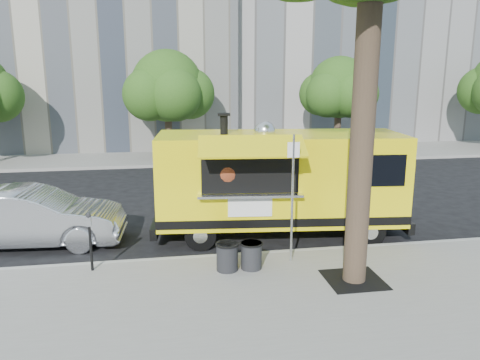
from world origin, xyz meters
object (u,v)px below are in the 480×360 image
Objects in this scene: far_tree_b at (167,86)px; sedan at (32,217)px; food_truck at (279,180)px; trash_bin_left at (227,256)px; sign_post at (292,191)px; far_tree_c at (339,88)px; trash_bin_right at (251,255)px; parking_meter at (90,235)px.

sedan is at bearing -107.91° from far_tree_b.
far_tree_b is at bearing 108.69° from food_truck.
far_tree_b reaches higher than trash_bin_left.
far_tree_b is 14.61m from sign_post.
far_tree_c is 16.39m from trash_bin_right.
sedan is at bearing 149.99° from trash_bin_left.
sedan is 7.63× the size of trash_bin_right.
far_tree_b is 8.69× the size of trash_bin_left.
sign_post is (2.55, -14.25, -1.98)m from far_tree_b.
trash_bin_right is (-7.45, -14.23, -3.24)m from far_tree_c.
food_truck is 6.63m from sedan.
parking_meter is (-11.00, -13.75, -2.74)m from far_tree_c.
far_tree_b is 14.99m from trash_bin_right.
sign_post is at bearing 15.54° from trash_bin_right.
sign_post is 4.64m from parking_meter.
sedan is at bearing 152.62° from trash_bin_right.
trash_bin_left is at bearing -9.10° from parking_meter.
far_tree_b is 1.06× the size of far_tree_c.
far_tree_b reaches higher than trash_bin_right.
trash_bin_left is at bearing -116.23° from sedan.
far_tree_c is 8.23× the size of trash_bin_left.
sign_post is at bearing -107.63° from sedan.
far_tree_c reaches higher than sedan.
parking_meter is 0.28× the size of sedan.
food_truck is (-6.24, -11.83, -2.11)m from far_tree_c.
parking_meter is at bearing -98.10° from far_tree_b.
food_truck reaches higher than trash_bin_right.
trash_bin_left is (-1.77, -2.40, -1.12)m from food_truck.
sedan is at bearing 158.59° from sign_post.
trash_bin_right is (0.55, 0.00, -0.01)m from trash_bin_left.
sedan is 5.55m from trash_bin_left.
sign_post is at bearing -114.81° from far_tree_c.
far_tree_c reaches higher than trash_bin_left.
far_tree_b is 0.77× the size of food_truck.
parking_meter is at bearing -152.17° from food_truck.
trash_bin_right is (-1.00, -0.28, -1.37)m from sign_post.
far_tree_c is 13.54m from food_truck.
trash_bin_left is at bearing -119.36° from far_tree_c.
trash_bin_right is at bearing -7.70° from parking_meter.
food_truck is (2.76, -12.13, -2.23)m from far_tree_b.
far_tree_c is (9.00, -0.30, -0.12)m from far_tree_b.
trash_bin_left is at bearing -86.08° from far_tree_b.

